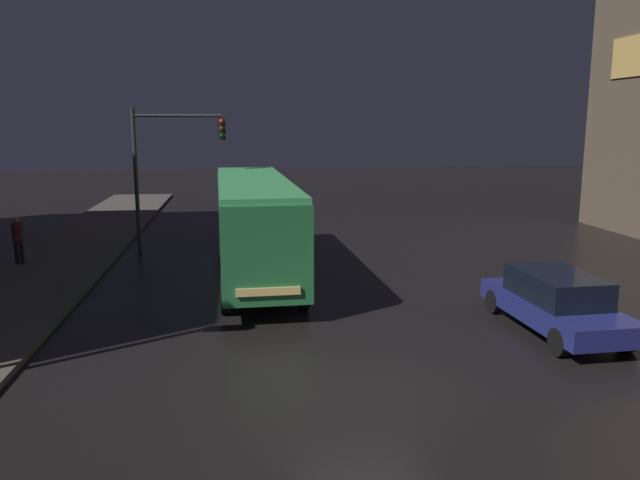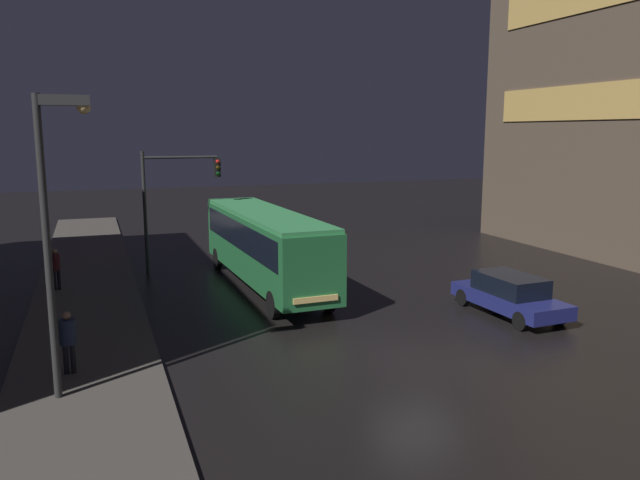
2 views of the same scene
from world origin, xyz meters
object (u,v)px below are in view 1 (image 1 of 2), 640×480
at_px(bus_near, 254,216).
at_px(traffic_light_main, 169,154).
at_px(pedestrian_near, 18,236).
at_px(car_taxi, 556,301).

xyz_separation_m(bus_near, traffic_light_main, (-3.18, 4.35, 1.88)).
bearing_deg(pedestrian_near, car_taxi, -170.24).
distance_m(bus_near, pedestrian_near, 8.58).
xyz_separation_m(bus_near, car_taxi, (7.25, -6.93, -1.26)).
bearing_deg(bus_near, pedestrian_near, -15.39).
height_order(bus_near, traffic_light_main, traffic_light_main).
bearing_deg(traffic_light_main, pedestrian_near, -155.31).
relative_size(bus_near, car_taxi, 2.48).
xyz_separation_m(car_taxi, traffic_light_main, (-10.43, 11.28, 3.14)).
xyz_separation_m(car_taxi, pedestrian_near, (-15.55, 8.93, 0.40)).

